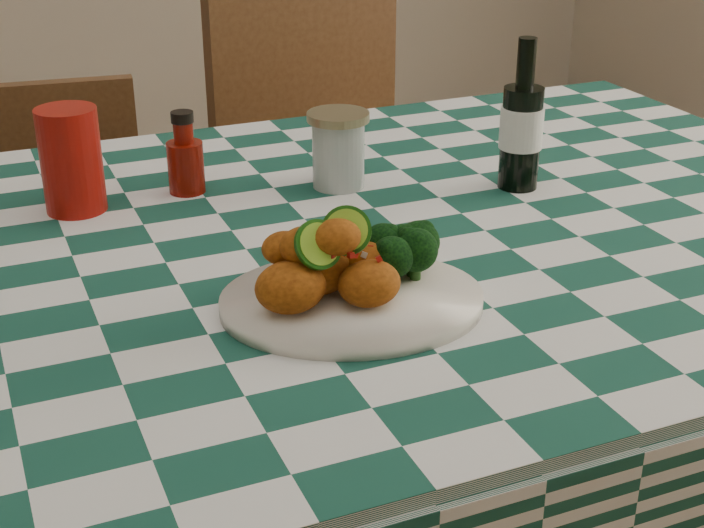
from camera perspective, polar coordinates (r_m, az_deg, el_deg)
name	(u,v)px	position (r m, az deg, el deg)	size (l,w,h in m)	color
dining_table	(325,482)	(1.47, -1.56, -12.58)	(1.66, 1.06, 0.79)	#164A3B
plate	(352,302)	(1.08, 0.00, -2.21)	(0.29, 0.23, 0.02)	white
fried_chicken_pile	(334,259)	(1.05, -1.07, 0.27)	(0.14, 0.11, 0.09)	#AE5310
broccoli_side	(408,254)	(1.10, 3.31, 0.59)	(0.08, 0.08, 0.06)	black
red_tumbler	(71,160)	(1.38, -16.02, 5.82)	(0.08, 0.08, 0.14)	#980F08
ketchup_bottle	(185,152)	(1.42, -9.70, 6.42)	(0.05, 0.05, 0.12)	#6F0E05
mason_jar	(338,150)	(1.42, -0.80, 6.66)	(0.09, 0.09, 0.11)	#B2BCBA
beer_bottle	(522,115)	(1.43, 9.88, 8.56)	(0.06, 0.06, 0.22)	black
wooden_chair_left	(62,309)	(1.99, -16.51, -2.53)	(0.37, 0.39, 0.81)	#472814
wooden_chair_right	(352,201)	(2.15, 0.00, 3.70)	(0.46, 0.48, 1.01)	#472814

